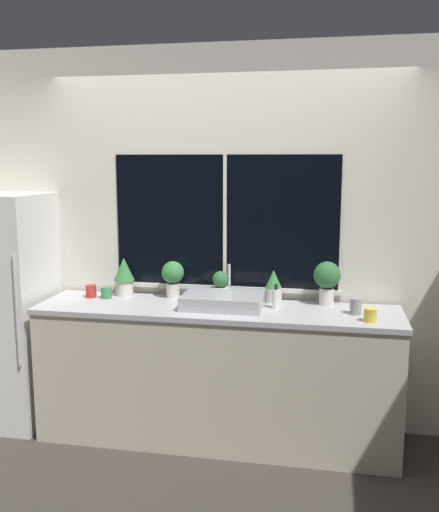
{
  "coord_description": "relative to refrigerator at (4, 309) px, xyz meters",
  "views": [
    {
      "loc": [
        0.72,
        -3.35,
        1.91
      ],
      "look_at": [
        0.02,
        0.28,
        1.29
      ],
      "focal_mm": 40.0,
      "sensor_mm": 36.0,
      "label": 1
    }
  ],
  "objects": [
    {
      "name": "potted_plant_right",
      "position": [
        1.95,
        0.17,
        0.21
      ],
      "size": [
        0.12,
        0.12,
        0.23
      ],
      "color": "silver",
      "rests_on": "counter"
    },
    {
      "name": "mug_green",
      "position": [
        0.77,
        0.07,
        0.14
      ],
      "size": [
        0.08,
        0.08,
        0.08
      ],
      "color": "#38844C",
      "rests_on": "counter"
    },
    {
      "name": "potted_plant_far_left",
      "position": [
        0.87,
        0.17,
        0.25
      ],
      "size": [
        0.15,
        0.15,
        0.28
      ],
      "color": "silver",
      "rests_on": "counter"
    },
    {
      "name": "sink",
      "position": [
        1.63,
        -0.01,
        0.15
      ],
      "size": [
        0.53,
        0.44,
        0.25
      ],
      "color": "#ADADB2",
      "rests_on": "counter"
    },
    {
      "name": "potted_plant_left",
      "position": [
        1.23,
        0.17,
        0.26
      ],
      "size": [
        0.16,
        0.16,
        0.26
      ],
      "color": "silver",
      "rests_on": "counter"
    },
    {
      "name": "refrigerator",
      "position": [
        0.0,
        0.0,
        0.0
      ],
      "size": [
        0.65,
        0.64,
        1.68
      ],
      "color": "silver",
      "rests_on": "ground_plane"
    },
    {
      "name": "potted_plant_center",
      "position": [
        1.58,
        0.17,
        0.2
      ],
      "size": [
        0.12,
        0.12,
        0.21
      ],
      "color": "silver",
      "rests_on": "counter"
    },
    {
      "name": "counter",
      "position": [
        1.59,
        -0.04,
        -0.37
      ],
      "size": [
        2.44,
        0.59,
        0.94
      ],
      "color": "beige",
      "rests_on": "ground_plane"
    },
    {
      "name": "mug_red",
      "position": [
        0.65,
        0.07,
        0.14
      ],
      "size": [
        0.08,
        0.08,
        0.09
      ],
      "color": "#B72D28",
      "rests_on": "counter"
    },
    {
      "name": "mug_grey",
      "position": [
        2.5,
        -0.04,
        0.15
      ],
      "size": [
        0.07,
        0.07,
        0.1
      ],
      "color": "gray",
      "rests_on": "counter"
    },
    {
      "name": "wall_back",
      "position": [
        1.59,
        0.31,
        0.51
      ],
      "size": [
        8.0,
        0.09,
        2.7
      ],
      "color": "silver",
      "rests_on": "ground_plane"
    },
    {
      "name": "ground_plane",
      "position": [
        1.59,
        -0.32,
        -0.84
      ],
      "size": [
        14.0,
        14.0,
        0.0
      ],
      "primitive_type": "plane",
      "color": "#38332D"
    },
    {
      "name": "potted_plant_far_right",
      "position": [
        2.31,
        0.17,
        0.28
      ],
      "size": [
        0.18,
        0.18,
        0.3
      ],
      "color": "silver",
      "rests_on": "counter"
    },
    {
      "name": "soap_bottle",
      "position": [
        1.98,
        0.01,
        0.17
      ],
      "size": [
        0.05,
        0.05,
        0.16
      ],
      "color": "white",
      "rests_on": "counter"
    },
    {
      "name": "mug_yellow",
      "position": [
        2.58,
        -0.2,
        0.14
      ],
      "size": [
        0.08,
        0.08,
        0.08
      ],
      "color": "gold",
      "rests_on": "counter"
    },
    {
      "name": "wall_left",
      "position": [
        -0.6,
        1.18,
        0.51
      ],
      "size": [
        0.06,
        7.0,
        2.7
      ],
      "color": "silver",
      "rests_on": "ground_plane"
    }
  ]
}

